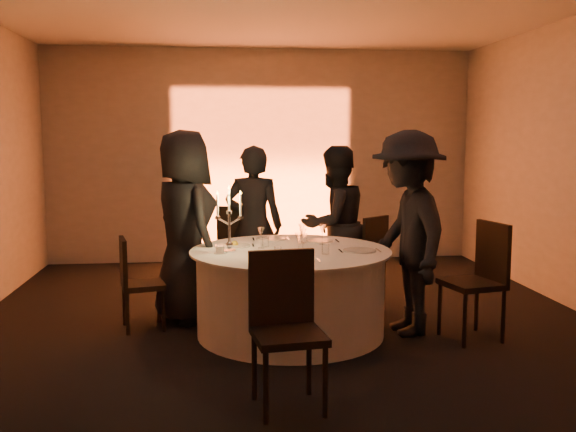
{
  "coord_description": "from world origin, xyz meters",
  "views": [
    {
      "loc": [
        -0.66,
        -5.62,
        1.78
      ],
      "look_at": [
        0.0,
        0.2,
        1.05
      ],
      "focal_mm": 40.0,
      "sensor_mm": 36.0,
      "label": 1
    }
  ],
  "objects": [
    {
      "name": "floor",
      "position": [
        0.0,
        0.0,
        0.0
      ],
      "size": [
        7.0,
        7.0,
        0.0
      ],
      "primitive_type": "plane",
      "color": "black",
      "rests_on": "ground"
    },
    {
      "name": "wall_back",
      "position": [
        0.0,
        3.5,
        1.5
      ],
      "size": [
        7.0,
        0.0,
        7.0
      ],
      "primitive_type": "plane",
      "rotation": [
        1.57,
        0.0,
        0.0
      ],
      "color": "#9F9B94",
      "rests_on": "floor"
    },
    {
      "name": "wall_front",
      "position": [
        0.0,
        -3.5,
        1.5
      ],
      "size": [
        7.0,
        0.0,
        7.0
      ],
      "primitive_type": "plane",
      "rotation": [
        -1.57,
        0.0,
        0.0
      ],
      "color": "#9F9B94",
      "rests_on": "floor"
    },
    {
      "name": "uplighter_fixture",
      "position": [
        0.0,
        3.2,
        0.05
      ],
      "size": [
        0.25,
        0.12,
        0.1
      ],
      "primitive_type": "cube",
      "color": "black",
      "rests_on": "floor"
    },
    {
      "name": "banquet_table",
      "position": [
        0.0,
        0.0,
        0.38
      ],
      "size": [
        1.8,
        1.8,
        0.77
      ],
      "color": "black",
      "rests_on": "floor"
    },
    {
      "name": "chair_left",
      "position": [
        -1.41,
        0.29,
        0.48
      ],
      "size": [
        0.45,
        0.45,
        0.86
      ],
      "rotation": [
        0.0,
        0.0,
        1.79
      ],
      "color": "black",
      "rests_on": "floor"
    },
    {
      "name": "chair_back_left",
      "position": [
        -0.4,
        1.46,
        0.58
      ],
      "size": [
        0.54,
        0.54,
        1.02
      ],
      "rotation": [
        0.0,
        0.0,
        2.9
      ],
      "color": "black",
      "rests_on": "floor"
    },
    {
      "name": "chair_back_right",
      "position": [
        0.96,
        1.06,
        0.52
      ],
      "size": [
        0.57,
        0.57,
        0.93
      ],
      "rotation": [
        0.0,
        0.0,
        -2.46
      ],
      "color": "black",
      "rests_on": "floor"
    },
    {
      "name": "chair_right",
      "position": [
        1.64,
        -0.32,
        0.58
      ],
      "size": [
        0.54,
        0.54,
        1.03
      ],
      "rotation": [
        0.0,
        0.0,
        -1.36
      ],
      "color": "black",
      "rests_on": "floor"
    },
    {
      "name": "chair_front",
      "position": [
        -0.21,
        -1.52,
        0.58
      ],
      "size": [
        0.5,
        0.5,
        1.02
      ],
      "rotation": [
        0.0,
        0.0,
        0.12
      ],
      "color": "black",
      "rests_on": "floor"
    },
    {
      "name": "guest_left",
      "position": [
        -0.96,
        0.53,
        0.92
      ],
      "size": [
        0.95,
        1.07,
        1.84
      ],
      "primitive_type": "imported",
      "rotation": [
        0.0,
        0.0,
        2.07
      ],
      "color": "black",
      "rests_on": "floor"
    },
    {
      "name": "guest_back_left",
      "position": [
        -0.26,
        1.09,
        0.84
      ],
      "size": [
        0.69,
        0.54,
        1.69
      ],
      "primitive_type": "imported",
      "rotation": [
        0.0,
        0.0,
        2.9
      ],
      "color": "black",
      "rests_on": "floor"
    },
    {
      "name": "guest_back_right",
      "position": [
        0.59,
        1.06,
        0.84
      ],
      "size": [
        1.02,
        0.95,
        1.68
      ],
      "primitive_type": "imported",
      "rotation": [
        0.0,
        0.0,
        -2.63
      ],
      "color": "black",
      "rests_on": "floor"
    },
    {
      "name": "guest_right",
      "position": [
        1.05,
        -0.09,
        0.92
      ],
      "size": [
        0.78,
        1.24,
        1.84
      ],
      "primitive_type": "imported",
      "rotation": [
        0.0,
        0.0,
        -1.49
      ],
      "color": "black",
      "rests_on": "floor"
    },
    {
      "name": "plate_left",
      "position": [
        -0.49,
        0.23,
        0.79
      ],
      "size": [
        0.36,
        0.29,
        0.08
      ],
      "color": "white",
      "rests_on": "banquet_table"
    },
    {
      "name": "plate_back_left",
      "position": [
        -0.13,
        0.59,
        0.78
      ],
      "size": [
        0.36,
        0.29,
        0.01
      ],
      "color": "white",
      "rests_on": "banquet_table"
    },
    {
      "name": "plate_back_right",
      "position": [
        0.33,
        0.4,
        0.78
      ],
      "size": [
        0.35,
        0.26,
        0.01
      ],
      "color": "white",
      "rests_on": "banquet_table"
    },
    {
      "name": "plate_right",
      "position": [
        0.6,
        -0.15,
        0.78
      ],
      "size": [
        0.36,
        0.29,
        0.01
      ],
      "color": "white",
      "rests_on": "banquet_table"
    },
    {
      "name": "plate_front",
      "position": [
        -0.0,
        -0.53,
        0.78
      ],
      "size": [
        0.36,
        0.27,
        0.01
      ],
      "color": "white",
      "rests_on": "banquet_table"
    },
    {
      "name": "coffee_cup",
      "position": [
        -0.63,
        -0.11,
        0.8
      ],
      "size": [
        0.11,
        0.11,
        0.07
      ],
      "color": "white",
      "rests_on": "banquet_table"
    },
    {
      "name": "candelabra",
      "position": [
        -0.55,
        -0.05,
        0.97
      ],
      "size": [
        0.25,
        0.12,
        0.59
      ],
      "color": "silver",
      "rests_on": "banquet_table"
    },
    {
      "name": "wine_glass_a",
      "position": [
        0.04,
        -0.25,
        0.91
      ],
      "size": [
        0.07,
        0.07,
        0.19
      ],
      "color": "white",
      "rests_on": "banquet_table"
    },
    {
      "name": "wine_glass_b",
      "position": [
        -0.26,
        0.11,
        0.91
      ],
      "size": [
        0.07,
        0.07,
        0.19
      ],
      "color": "white",
      "rests_on": "banquet_table"
    },
    {
      "name": "wine_glass_c",
      "position": [
        0.14,
        0.3,
        0.91
      ],
      "size": [
        0.07,
        0.07,
        0.19
      ],
      "color": "white",
      "rests_on": "banquet_table"
    },
    {
      "name": "wine_glass_d",
      "position": [
        0.11,
        -0.02,
        0.91
      ],
      "size": [
        0.07,
        0.07,
        0.19
      ],
      "color": "white",
      "rests_on": "banquet_table"
    },
    {
      "name": "wine_glass_e",
      "position": [
        0.33,
        0.24,
        0.91
      ],
      "size": [
        0.07,
        0.07,
        0.19
      ],
      "color": "white",
      "rests_on": "banquet_table"
    },
    {
      "name": "tumbler_a",
      "position": [
        0.17,
        0.38,
        0.82
      ],
      "size": [
        0.07,
        0.07,
        0.09
      ],
      "primitive_type": "cylinder",
      "color": "white",
      "rests_on": "banquet_table"
    },
    {
      "name": "tumbler_b",
      "position": [
        -0.21,
        0.18,
        0.82
      ],
      "size": [
        0.07,
        0.07,
        0.09
      ],
      "primitive_type": "cylinder",
      "color": "white",
      "rests_on": "banquet_table"
    },
    {
      "name": "tumbler_c",
      "position": [
        0.28,
        -0.24,
        0.82
      ],
      "size": [
        0.07,
        0.07,
        0.09
      ],
      "primitive_type": "cylinder",
      "color": "white",
      "rests_on": "banquet_table"
    },
    {
      "name": "tumbler_d",
      "position": [
        -0.15,
        -0.34,
        0.82
      ],
      "size": [
        0.07,
        0.07,
        0.09
      ],
      "primitive_type": "cylinder",
      "color": "white",
      "rests_on": "banquet_table"
    }
  ]
}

